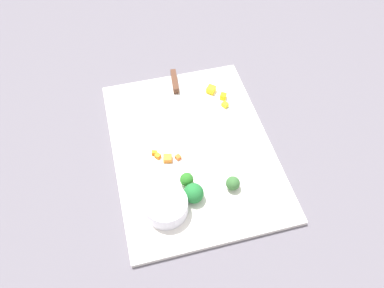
# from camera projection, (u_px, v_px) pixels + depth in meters

# --- Properties ---
(ground_plane) EXTENTS (4.00, 4.00, 0.00)m
(ground_plane) POSITION_uv_depth(u_px,v_px,m) (192.00, 149.00, 0.91)
(ground_plane) COLOR slate
(cutting_board) EXTENTS (0.49, 0.37, 0.01)m
(cutting_board) POSITION_uv_depth(u_px,v_px,m) (192.00, 148.00, 0.90)
(cutting_board) COLOR white
(cutting_board) RESTS_ON ground_plane
(prep_bowl) EXTENTS (0.09, 0.09, 0.04)m
(prep_bowl) POSITION_uv_depth(u_px,v_px,m) (166.00, 206.00, 0.78)
(prep_bowl) COLOR white
(prep_bowl) RESTS_ON cutting_board
(chef_knife) EXTENTS (0.33, 0.05, 0.02)m
(chef_knife) POSITION_uv_depth(u_px,v_px,m) (178.00, 100.00, 0.98)
(chef_knife) COLOR silver
(chef_knife) RESTS_ON cutting_board
(carrot_dice_0) EXTENTS (0.01, 0.01, 0.01)m
(carrot_dice_0) POSITION_uv_depth(u_px,v_px,m) (154.00, 152.00, 0.88)
(carrot_dice_0) COLOR orange
(carrot_dice_0) RESTS_ON cutting_board
(carrot_dice_1) EXTENTS (0.02, 0.02, 0.01)m
(carrot_dice_1) POSITION_uv_depth(u_px,v_px,m) (158.00, 156.00, 0.88)
(carrot_dice_1) COLOR orange
(carrot_dice_1) RESTS_ON cutting_board
(carrot_dice_2) EXTENTS (0.02, 0.02, 0.01)m
(carrot_dice_2) POSITION_uv_depth(u_px,v_px,m) (178.00, 157.00, 0.88)
(carrot_dice_2) COLOR orange
(carrot_dice_2) RESTS_ON cutting_board
(carrot_dice_3) EXTENTS (0.02, 0.02, 0.01)m
(carrot_dice_3) POSITION_uv_depth(u_px,v_px,m) (168.00, 158.00, 0.87)
(carrot_dice_3) COLOR orange
(carrot_dice_3) RESTS_ON cutting_board
(pepper_dice_0) EXTENTS (0.02, 0.02, 0.01)m
(pepper_dice_0) POSITION_uv_depth(u_px,v_px,m) (225.00, 105.00, 0.97)
(pepper_dice_0) COLOR yellow
(pepper_dice_0) RESTS_ON cutting_board
(pepper_dice_1) EXTENTS (0.03, 0.03, 0.02)m
(pepper_dice_1) POSITION_uv_depth(u_px,v_px,m) (211.00, 90.00, 1.00)
(pepper_dice_1) COLOR yellow
(pepper_dice_1) RESTS_ON cutting_board
(pepper_dice_2) EXTENTS (0.02, 0.02, 0.01)m
(pepper_dice_2) POSITION_uv_depth(u_px,v_px,m) (223.00, 96.00, 0.99)
(pepper_dice_2) COLOR yellow
(pepper_dice_2) RESTS_ON cutting_board
(broccoli_floret_0) EXTENTS (0.03, 0.03, 0.03)m
(broccoli_floret_0) POSITION_uv_depth(u_px,v_px,m) (187.00, 180.00, 0.82)
(broccoli_floret_0) COLOR #83BE58
(broccoli_floret_0) RESTS_ON cutting_board
(broccoli_floret_1) EXTENTS (0.04, 0.04, 0.04)m
(broccoli_floret_1) POSITION_uv_depth(u_px,v_px,m) (194.00, 193.00, 0.80)
(broccoli_floret_1) COLOR #8BB95A
(broccoli_floret_1) RESTS_ON cutting_board
(broccoli_floret_2) EXTENTS (0.03, 0.03, 0.03)m
(broccoli_floret_2) POSITION_uv_depth(u_px,v_px,m) (233.00, 183.00, 0.82)
(broccoli_floret_2) COLOR #8BBE66
(broccoli_floret_2) RESTS_ON cutting_board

